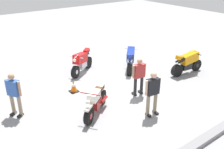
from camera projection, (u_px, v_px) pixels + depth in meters
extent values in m
plane|color=gray|center=(110.00, 88.00, 10.95)|extent=(40.00, 40.00, 0.00)
cube|color=gray|center=(200.00, 142.00, 7.57)|extent=(14.00, 0.30, 0.15)
cylinder|color=black|center=(75.00, 72.00, 11.83)|extent=(0.59, 0.46, 0.60)
cylinder|color=black|center=(88.00, 62.00, 12.98)|extent=(0.63, 0.51, 0.60)
cylinder|color=silver|center=(75.00, 72.00, 11.83)|extent=(0.27, 0.27, 0.21)
cylinder|color=silver|center=(88.00, 62.00, 12.98)|extent=(0.27, 0.27, 0.21)
cube|color=silver|center=(82.00, 65.00, 12.41)|extent=(0.62, 0.54, 0.32)
cube|color=red|center=(80.00, 58.00, 12.12)|extent=(1.02, 0.84, 0.57)
cone|color=red|center=(75.00, 59.00, 11.61)|extent=(0.48, 0.48, 0.39)
cube|color=black|center=(84.00, 54.00, 12.43)|extent=(0.65, 0.54, 0.12)
cube|color=red|center=(87.00, 51.00, 12.65)|extent=(0.41, 0.37, 0.23)
cylinder|color=silver|center=(85.00, 54.00, 12.71)|extent=(0.38, 0.29, 0.17)
cylinder|color=silver|center=(88.00, 55.00, 12.66)|extent=(0.38, 0.29, 0.17)
cylinder|color=silver|center=(76.00, 57.00, 11.72)|extent=(0.41, 0.61, 0.04)
sphere|color=silver|center=(74.00, 60.00, 11.56)|extent=(0.16, 0.16, 0.16)
cylinder|color=black|center=(131.00, 59.00, 13.34)|extent=(0.53, 0.54, 0.60)
cylinder|color=black|center=(129.00, 69.00, 12.12)|extent=(0.58, 0.59, 0.60)
cylinder|color=silver|center=(131.00, 59.00, 13.34)|extent=(0.28, 0.28, 0.21)
cylinder|color=silver|center=(129.00, 69.00, 12.12)|extent=(0.28, 0.28, 0.21)
cube|color=silver|center=(130.00, 63.00, 12.64)|extent=(0.59, 0.60, 0.32)
cube|color=navy|center=(131.00, 54.00, 12.61)|extent=(0.94, 0.96, 0.57)
cone|color=navy|center=(131.00, 48.00, 13.02)|extent=(0.49, 0.49, 0.39)
cube|color=black|center=(130.00, 56.00, 12.22)|extent=(0.60, 0.61, 0.12)
cube|color=navy|center=(130.00, 56.00, 11.92)|extent=(0.40, 0.40, 0.23)
cylinder|color=silver|center=(132.00, 59.00, 12.03)|extent=(0.34, 0.35, 0.17)
cylinder|color=silver|center=(128.00, 59.00, 12.05)|extent=(0.34, 0.35, 0.17)
cylinder|color=silver|center=(131.00, 49.00, 12.88)|extent=(0.53, 0.51, 0.04)
sphere|color=silver|center=(131.00, 49.00, 13.11)|extent=(0.16, 0.16, 0.16)
cylinder|color=black|center=(89.00, 116.00, 8.46)|extent=(0.58, 0.48, 0.60)
cylinder|color=black|center=(102.00, 97.00, 9.64)|extent=(0.58, 0.48, 0.60)
cylinder|color=maroon|center=(89.00, 116.00, 8.46)|extent=(0.28, 0.27, 0.21)
cylinder|color=maroon|center=(102.00, 97.00, 9.64)|extent=(0.28, 0.27, 0.21)
cube|color=maroon|center=(96.00, 103.00, 9.05)|extent=(0.62, 0.56, 0.32)
cube|color=white|center=(94.00, 96.00, 8.71)|extent=(0.64, 0.59, 0.30)
cube|color=white|center=(88.00, 108.00, 8.33)|extent=(0.45, 0.39, 0.08)
cube|color=#4C331E|center=(98.00, 90.00, 9.10)|extent=(0.64, 0.56, 0.12)
cube|color=white|center=(101.00, 87.00, 9.37)|extent=(0.39, 0.37, 0.18)
cylinder|color=maroon|center=(104.00, 99.00, 9.38)|extent=(0.51, 0.42, 0.16)
cylinder|color=maroon|center=(90.00, 94.00, 8.32)|extent=(0.44, 0.59, 0.04)
sphere|color=silver|center=(88.00, 102.00, 8.22)|extent=(0.16, 0.16, 0.16)
cylinder|color=black|center=(196.00, 65.00, 12.63)|extent=(0.61, 0.21, 0.60)
cylinder|color=black|center=(177.00, 71.00, 11.98)|extent=(0.62, 0.27, 0.60)
cylinder|color=black|center=(196.00, 65.00, 12.63)|extent=(0.22, 0.20, 0.21)
cylinder|color=black|center=(177.00, 71.00, 11.98)|extent=(0.22, 0.20, 0.21)
cube|color=black|center=(186.00, 66.00, 12.24)|extent=(0.58, 0.33, 0.32)
cube|color=orange|center=(190.00, 58.00, 12.15)|extent=(1.01, 0.44, 0.57)
cone|color=orange|center=(197.00, 53.00, 12.34)|extent=(0.38, 0.37, 0.39)
cube|color=black|center=(184.00, 58.00, 11.93)|extent=(0.62, 0.31, 0.12)
cube|color=orange|center=(180.00, 58.00, 11.75)|extent=(0.36, 0.25, 0.23)
cylinder|color=black|center=(181.00, 61.00, 11.79)|extent=(0.40, 0.12, 0.17)
cylinder|color=black|center=(179.00, 60.00, 11.91)|extent=(0.40, 0.12, 0.17)
cylinder|color=black|center=(195.00, 53.00, 12.26)|extent=(0.09, 0.70, 0.04)
sphere|color=silver|center=(198.00, 54.00, 12.40)|extent=(0.16, 0.16, 0.16)
cylinder|color=gray|center=(13.00, 104.00, 8.96)|extent=(0.18, 0.18, 0.81)
cube|color=black|center=(13.00, 114.00, 9.06)|extent=(0.27, 0.22, 0.08)
cylinder|color=gray|center=(20.00, 106.00, 8.86)|extent=(0.18, 0.18, 0.81)
cube|color=black|center=(20.00, 115.00, 8.96)|extent=(0.27, 0.22, 0.08)
cube|color=#3359A5|center=(13.00, 88.00, 8.62)|extent=(0.43, 0.50, 0.58)
cylinder|color=tan|center=(7.00, 86.00, 8.70)|extent=(0.12, 0.12, 0.54)
cylinder|color=tan|center=(19.00, 89.00, 8.52)|extent=(0.12, 0.12, 0.54)
sphere|color=tan|center=(11.00, 77.00, 8.44)|extent=(0.22, 0.22, 0.22)
cylinder|color=#262628|center=(142.00, 85.00, 10.35)|extent=(0.15, 0.15, 0.80)
cube|color=black|center=(140.00, 92.00, 10.55)|extent=(0.14, 0.27, 0.08)
cylinder|color=#262628|center=(135.00, 87.00, 10.21)|extent=(0.15, 0.15, 0.80)
cube|color=black|center=(134.00, 94.00, 10.41)|extent=(0.14, 0.27, 0.08)
cube|color=#B23333|center=(139.00, 71.00, 10.00)|extent=(0.48, 0.28, 0.57)
cylinder|color=tan|center=(145.00, 69.00, 10.11)|extent=(0.10, 0.10, 0.53)
cylinder|color=tan|center=(134.00, 72.00, 9.88)|extent=(0.10, 0.10, 0.53)
sphere|color=tan|center=(140.00, 61.00, 9.82)|extent=(0.22, 0.22, 0.22)
cylinder|color=gray|center=(148.00, 105.00, 8.87)|extent=(0.14, 0.14, 0.83)
cube|color=black|center=(148.00, 115.00, 8.98)|extent=(0.13, 0.27, 0.08)
cylinder|color=gray|center=(155.00, 103.00, 9.02)|extent=(0.14, 0.14, 0.83)
cube|color=black|center=(155.00, 112.00, 9.13)|extent=(0.13, 0.27, 0.08)
cube|color=black|center=(153.00, 86.00, 8.65)|extent=(0.49, 0.27, 0.59)
cylinder|color=#D8AD8C|center=(147.00, 88.00, 8.52)|extent=(0.10, 0.10, 0.56)
cylinder|color=#D8AD8C|center=(159.00, 84.00, 8.77)|extent=(0.10, 0.10, 0.56)
sphere|color=#D8AD8C|center=(154.00, 75.00, 8.47)|extent=(0.23, 0.23, 0.23)
cube|color=black|center=(74.00, 91.00, 10.68)|extent=(0.36, 0.36, 0.03)
cone|color=orange|center=(74.00, 86.00, 10.57)|extent=(0.28, 0.28, 0.50)
cylinder|color=white|center=(74.00, 85.00, 10.56)|extent=(0.19, 0.19, 0.08)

